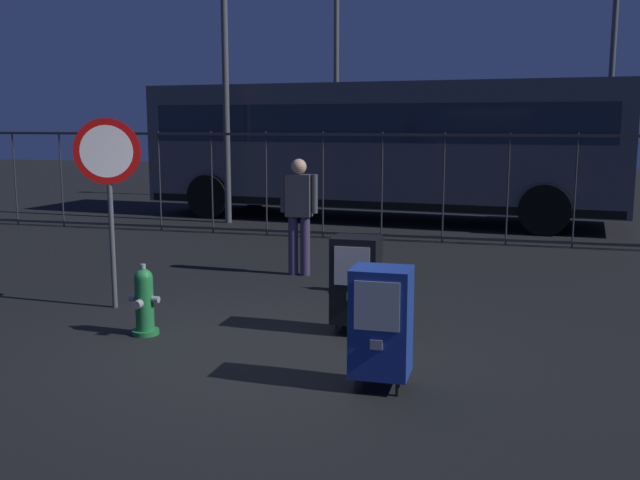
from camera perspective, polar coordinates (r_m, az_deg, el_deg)
ground_plane at (r=7.15m, az=-4.86°, el=-8.56°), size 60.00×60.00×0.00m
fire_hydrant at (r=7.72m, az=-13.67°, el=-4.73°), size 0.33×0.32×0.75m
newspaper_box_primary at (r=5.98m, az=4.82°, el=-6.43°), size 0.48×0.42×1.02m
newspaper_box_secondary at (r=7.52m, az=2.85°, el=-3.13°), size 0.48×0.42×1.02m
stop_sign at (r=8.74m, az=-16.33°, el=5.08°), size 0.71×0.31×2.23m
pedestrian at (r=10.32m, az=-1.67°, el=2.40°), size 0.55×0.22×1.67m
traffic_cone at (r=9.44m, az=2.10°, el=-2.48°), size 0.36×0.36×0.53m
fence_barrier at (r=13.41m, az=4.89°, el=4.27°), size 18.03×0.04×2.00m
bus_near at (r=16.42m, az=4.73°, el=7.61°), size 10.69×3.55×3.00m
street_light_near_left at (r=20.11m, az=1.29°, el=14.31°), size 0.32×0.32×6.77m
street_light_near_right at (r=19.69m, az=22.19°, el=15.44°), size 0.32×0.32×7.88m
street_light_far_left at (r=15.98m, az=-7.54°, el=16.68°), size 0.32×0.32×7.39m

